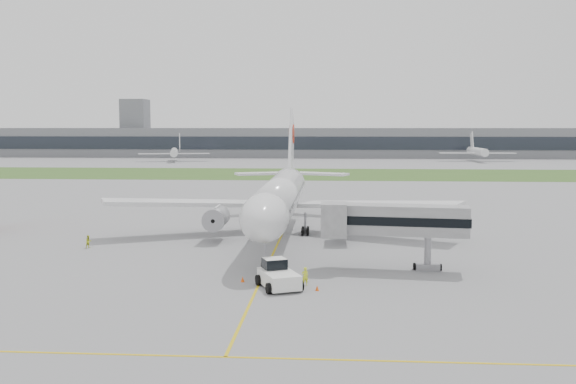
# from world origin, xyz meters

# --- Properties ---
(ground) EXTENTS (600.00, 600.00, 0.00)m
(ground) POSITION_xyz_m (0.00, 0.00, 0.00)
(ground) COLOR gray
(ground) RESTS_ON ground
(apron_markings) EXTENTS (70.00, 70.00, 0.04)m
(apron_markings) POSITION_xyz_m (0.00, -5.00, 0.00)
(apron_markings) COLOR gold
(apron_markings) RESTS_ON ground
(grass_strip) EXTENTS (600.00, 50.00, 0.02)m
(grass_strip) POSITION_xyz_m (0.00, 120.00, 0.01)
(grass_strip) COLOR #385C22
(grass_strip) RESTS_ON ground
(terminal_building) EXTENTS (320.00, 22.30, 14.00)m
(terminal_building) POSITION_xyz_m (0.00, 229.87, 7.00)
(terminal_building) COLOR gray
(terminal_building) RESTS_ON ground
(control_tower) EXTENTS (12.00, 12.00, 56.00)m
(control_tower) POSITION_xyz_m (-90.00, 232.00, 0.00)
(control_tower) COLOR gray
(control_tower) RESTS_ON ground
(airliner) EXTENTS (48.13, 53.95, 17.88)m
(airliner) POSITION_xyz_m (0.00, 4.87, 5.66)
(airliner) COLOR silver
(airliner) RESTS_ON ground
(pushback_tug) EXTENTS (4.77, 5.63, 2.53)m
(pushback_tug) POSITION_xyz_m (1.86, -21.81, 1.16)
(pushback_tug) COLOR white
(pushback_tug) RESTS_ON ground
(jet_bridge) EXTENTS (15.22, 4.89, 6.95)m
(jet_bridge) POSITION_xyz_m (12.70, -13.86, 5.14)
(jet_bridge) COLOR #A0A0A3
(jet_bridge) RESTS_ON ground
(safety_cone_left) EXTENTS (0.39, 0.39, 0.53)m
(safety_cone_left) POSITION_xyz_m (-1.66, -20.03, 0.26)
(safety_cone_left) COLOR #FF550D
(safety_cone_left) RESTS_ON ground
(safety_cone_right) EXTENTS (0.35, 0.35, 0.48)m
(safety_cone_right) POSITION_xyz_m (5.52, -22.83, 0.24)
(safety_cone_right) COLOR #FF550D
(safety_cone_right) RESTS_ON ground
(ground_crew_near) EXTENTS (0.74, 0.61, 1.75)m
(ground_crew_near) POSITION_xyz_m (4.34, -20.99, 0.87)
(ground_crew_near) COLOR #E7FA29
(ground_crew_near) RESTS_ON ground
(ground_crew_far) EXTENTS (0.95, 0.98, 1.59)m
(ground_crew_far) POSITION_xyz_m (-22.76, -4.37, 0.79)
(ground_crew_far) COLOR #BFCB21
(ground_crew_far) RESTS_ON ground
(distant_aircraft_left) EXTENTS (34.88, 32.30, 11.33)m
(distant_aircraft_left) POSITION_xyz_m (-59.75, 187.50, 0.00)
(distant_aircraft_left) COLOR silver
(distant_aircraft_left) RESTS_ON ground
(distant_aircraft_right) EXTENTS (31.68, 27.96, 12.10)m
(distant_aircraft_right) POSITION_xyz_m (68.29, 196.83, 0.00)
(distant_aircraft_right) COLOR silver
(distant_aircraft_right) RESTS_ON ground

